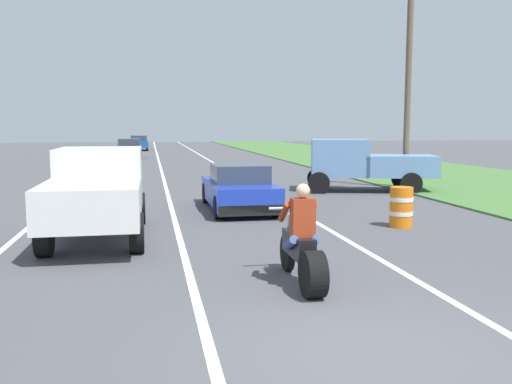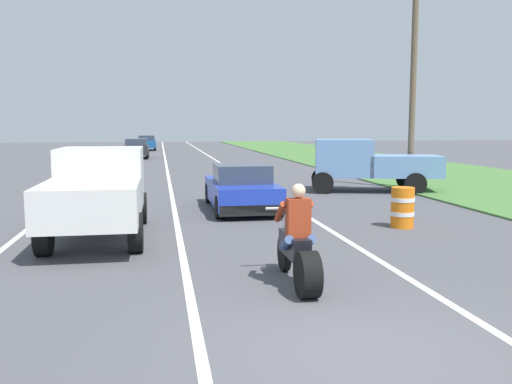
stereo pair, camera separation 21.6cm
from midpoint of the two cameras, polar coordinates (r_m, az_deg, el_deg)
ground_plane at (r=6.53m, az=11.17°, el=-15.89°), size 160.00×160.00×0.00m
lane_stripe_left_solid at (r=25.88m, az=-17.66°, el=0.99°), size 0.14×120.00×0.01m
lane_stripe_right_solid at (r=26.02m, az=-1.72°, el=1.34°), size 0.14×120.00×0.01m
lane_stripe_centre_dashed at (r=25.69m, az=-9.67°, el=1.17°), size 0.14×120.00×0.01m
grass_verge_right at (r=29.36m, az=18.19°, el=1.68°), size 10.00×120.00×0.06m
motorcycle_with_rider at (r=8.72m, az=4.07°, el=-5.85°), size 0.70×2.21×1.62m
sports_car_blue at (r=16.50m, az=-2.13°, el=0.32°), size 1.84×4.30×1.37m
pickup_truck_left_lane_white at (r=12.79m, az=-16.45°, el=0.29°), size 2.02×4.80×1.98m
pickup_truck_right_shoulder_light_blue at (r=21.56m, az=10.74°, el=3.02°), size 5.14×3.14×1.98m
utility_pole_roadside at (r=23.01m, az=15.10°, el=10.92°), size 0.24×0.24×8.46m
construction_barrel_nearest at (r=14.15m, az=14.27°, el=-1.50°), size 0.58×0.58×1.00m
distant_car_far_ahead at (r=43.41m, az=-13.02°, el=4.40°), size 1.80×4.00×1.50m
distant_car_further_ahead at (r=57.03m, az=-12.03°, el=4.97°), size 1.80×4.00×1.50m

